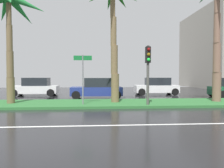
% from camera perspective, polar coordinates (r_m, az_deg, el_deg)
% --- Properties ---
extents(ground_plane, '(90.00, 42.00, 0.10)m').
position_cam_1_polar(ground_plane, '(15.19, -12.32, -5.18)').
color(ground_plane, black).
extents(near_lane_divider_stripe, '(81.00, 0.14, 0.01)m').
position_cam_1_polar(near_lane_divider_stripe, '(8.41, -19.16, -10.78)').
color(near_lane_divider_stripe, white).
rests_on(near_lane_divider_stripe, ground_plane).
extents(median_strip, '(85.50, 4.00, 0.15)m').
position_cam_1_polar(median_strip, '(14.19, -12.90, -5.18)').
color(median_strip, '#2D6B33').
rests_on(median_strip, ground_plane).
extents(palm_tree_centre_left, '(4.49, 4.05, 7.12)m').
position_cam_1_polar(palm_tree_centre_left, '(15.28, -26.11, 16.74)').
color(palm_tree_centre_left, brown).
rests_on(palm_tree_centre_left, median_strip).
extents(palm_tree_centre, '(3.63, 3.59, 8.04)m').
position_cam_1_polar(palm_tree_centre, '(14.87, 0.29, 20.05)').
color(palm_tree_centre, brown).
rests_on(palm_tree_centre, median_strip).
extents(palm_tree_centre_right, '(3.79, 3.95, 8.47)m').
position_cam_1_polar(palm_tree_centre_right, '(16.69, 26.55, 18.66)').
color(palm_tree_centre_right, brown).
rests_on(palm_tree_centre_right, median_strip).
extents(traffic_signal_median_right, '(0.28, 0.43, 3.54)m').
position_cam_1_polar(traffic_signal_median_right, '(12.86, 9.67, 5.33)').
color(traffic_signal_median_right, '#4C4C47').
rests_on(traffic_signal_median_right, median_strip).
extents(street_name_sign, '(1.10, 0.08, 3.00)m').
position_cam_1_polar(street_name_sign, '(12.98, -7.86, 3.04)').
color(street_name_sign, slate).
rests_on(street_name_sign, median_strip).
extents(car_in_traffic_leading, '(4.30, 2.02, 1.72)m').
position_cam_1_polar(car_in_traffic_leading, '(21.52, -19.90, -0.79)').
color(car_in_traffic_leading, white).
rests_on(car_in_traffic_leading, ground_plane).
extents(car_in_traffic_second, '(4.30, 2.02, 1.72)m').
position_cam_1_polar(car_in_traffic_second, '(17.99, -4.03, -1.21)').
color(car_in_traffic_second, navy).
rests_on(car_in_traffic_second, ground_plane).
extents(car_in_traffic_third, '(4.30, 2.02, 1.72)m').
position_cam_1_polar(car_in_traffic_third, '(21.91, 11.89, -0.66)').
color(car_in_traffic_third, white).
rests_on(car_in_traffic_third, ground_plane).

